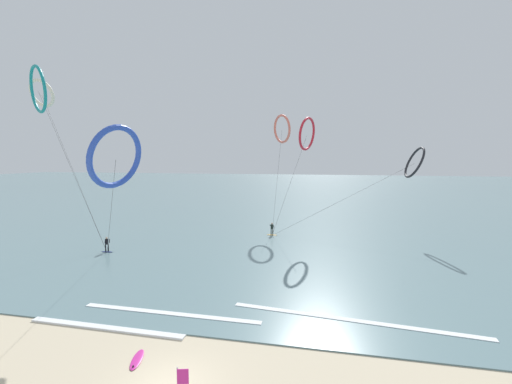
% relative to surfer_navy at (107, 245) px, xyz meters
% --- Properties ---
extents(sea_water, '(400.00, 200.00, 0.08)m').
position_rel_surfer_navy_xyz_m(sea_water, '(16.95, 85.04, -0.78)').
color(sea_water, slate).
rests_on(sea_water, ground).
extents(surfer_navy, '(1.40, 0.70, 1.70)m').
position_rel_surfer_navy_xyz_m(surfer_navy, '(0.00, 0.00, 0.00)').
color(surfer_navy, navy).
rests_on(surfer_navy, ground).
extents(surfer_amber, '(1.40, 0.73, 1.70)m').
position_rel_surfer_navy_xyz_m(surfer_amber, '(16.60, 12.17, 0.00)').
color(surfer_amber, orange).
rests_on(surfer_amber, ground).
extents(kite_cobalt, '(10.21, 13.29, 12.96)m').
position_rel_surfer_navy_xyz_m(kite_cobalt, '(8.82, -10.77, 9.77)').
color(kite_cobalt, '#2647B7').
rests_on(kite_cobalt, ground).
extents(kite_coral, '(3.61, 12.10, 17.47)m').
position_rel_surfer_navy_xyz_m(kite_coral, '(16.50, 22.24, 14.32)').
color(kite_coral, '#EA7260').
rests_on(kite_coral, ground).
extents(kite_ivory, '(14.86, 7.04, 20.74)m').
position_rel_surfer_navy_xyz_m(kite_ivory, '(-12.88, 5.91, 18.09)').
color(kite_ivory, silver).
rests_on(kite_ivory, ground).
extents(kite_teal, '(10.92, 3.58, 20.92)m').
position_rel_surfer_navy_xyz_m(kite_teal, '(-8.41, 0.68, 17.42)').
color(kite_teal, teal).
rests_on(kite_teal, ground).
extents(kite_crimson, '(5.65, 4.95, 16.08)m').
position_rel_surfer_navy_xyz_m(kite_crimson, '(20.96, 14.79, 12.96)').
color(kite_crimson, red).
rests_on(kite_crimson, ground).
extents(kite_charcoal, '(19.83, 6.20, 12.05)m').
position_rel_surfer_navy_xyz_m(kite_charcoal, '(35.07, 15.97, 9.09)').
color(kite_charcoal, black).
rests_on(kite_charcoal, ground).
extents(surfboard_spare, '(1.02, 1.97, 0.20)m').
position_rel_surfer_navy_xyz_m(surfboard_spare, '(14.39, -17.86, -0.78)').
color(surfboard_spare, '#CC288E').
rests_on(surfboard_spare, ground).
extents(wave_crest_near, '(10.50, 0.64, 0.12)m').
position_rel_surfer_navy_xyz_m(wave_crest_near, '(10.67, -15.25, -0.76)').
color(wave_crest_near, white).
rests_on(wave_crest_near, ground).
extents(wave_crest_mid, '(12.66, 0.62, 0.12)m').
position_rel_surfer_navy_xyz_m(wave_crest_mid, '(13.70, -12.66, -0.76)').
color(wave_crest_mid, white).
rests_on(wave_crest_mid, ground).
extents(wave_crest_far, '(16.04, 2.13, 0.12)m').
position_rel_surfer_navy_xyz_m(wave_crest_far, '(25.68, -11.13, -0.76)').
color(wave_crest_far, white).
rests_on(wave_crest_far, ground).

